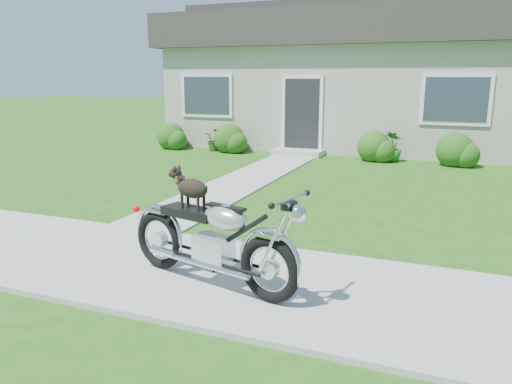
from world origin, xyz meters
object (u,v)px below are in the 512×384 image
motorcycle_with_dog (212,237)px  potted_plant_left (215,139)px  house (375,76)px  potted_plant_right (393,146)px

motorcycle_with_dog → potted_plant_left: bearing=130.2°
house → potted_plant_left: 5.60m
potted_plant_left → potted_plant_right: 5.12m
potted_plant_right → motorcycle_with_dog: bearing=-94.8°
potted_plant_left → potted_plant_right: potted_plant_right is taller
house → motorcycle_with_dog: house is taller
house → potted_plant_left: size_ratio=18.41×
motorcycle_with_dog → potted_plant_right: bearing=99.1°
potted_plant_left → potted_plant_right: (5.12, 0.00, 0.05)m
house → potted_plant_right: 4.02m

